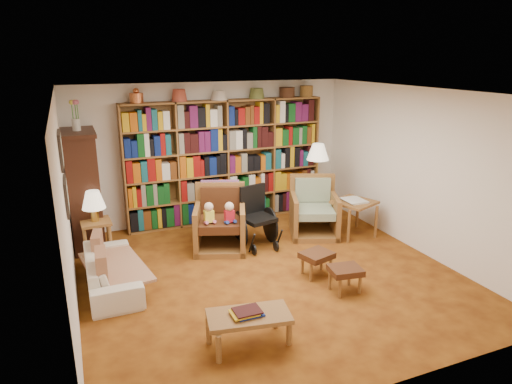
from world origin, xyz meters
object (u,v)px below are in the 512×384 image
floor_lamp (318,155)px  footstool_b (345,272)px  wheelchair (256,219)px  armchair_leather (218,222)px  armchair_sage (311,212)px  side_table_lamp (97,231)px  footstool_a (317,257)px  side_table_papers (354,206)px  sofa (112,270)px  coffee_table (249,318)px

floor_lamp → footstool_b: 2.70m
wheelchair → floor_lamp: 1.67m
armchair_leather → footstool_b: size_ratio=2.40×
armchair_sage → wheelchair: armchair_sage is taller
side_table_lamp → footstool_a: bearing=-32.5°
armchair_leather → wheelchair: armchair_leather is taller
side_table_papers → wheelchair: bearing=171.4°
sofa → wheelchair: bearing=-75.7°
wheelchair → armchair_leather: bearing=165.1°
side_table_lamp → wheelchair: wheelchair is taller
armchair_sage → footstool_b: 2.07m
floor_lamp → footstool_b: floor_lamp is taller
footstool_a → armchair_leather: bearing=122.0°
coffee_table → wheelchair: bearing=66.0°
coffee_table → side_table_papers: bearing=38.3°
armchair_sage → footstool_a: armchair_sage is taller
footstool_a → coffee_table: size_ratio=0.52×
floor_lamp → footstool_a: (-1.02, -1.81, -0.98)m
side_table_lamp → footstool_a: size_ratio=1.22×
floor_lamp → wheelchair: bearing=-161.2°
side_table_lamp → floor_lamp: bearing=0.9°
wheelchair → floor_lamp: bearing=18.8°
armchair_leather → side_table_papers: armchair_leather is taller
armchair_sage → floor_lamp: bearing=50.4°
side_table_lamp → armchair_leather: size_ratio=0.56×
floor_lamp → footstool_a: bearing=-119.3°
side_table_lamp → footstool_a: 3.26m
armchair_leather → armchair_sage: bearing=-1.8°
armchair_leather → floor_lamp: size_ratio=0.73×
armchair_sage → footstool_b: armchair_sage is taller
armchair_sage → footstool_b: bearing=-106.9°
armchair_leather → wheelchair: (0.59, -0.16, 0.03)m
wheelchair → footstool_b: (0.47, -1.88, -0.16)m
floor_lamp → side_table_papers: bearing=-66.3°
floor_lamp → footstool_a: size_ratio=3.01×
sofa → coffee_table: 2.22m
armchair_sage → side_table_papers: bearing=-30.4°
wheelchair → side_table_papers: bearing=-8.6°
armchair_leather → footstool_b: (1.06, -2.03, -0.13)m
sofa → armchair_sage: 3.43m
side_table_papers → armchair_leather: bearing=169.7°
floor_lamp → armchair_sage: bearing=-129.6°
sofa → coffee_table: (1.20, -1.86, 0.08)m
footstool_b → armchair_sage: bearing=73.1°
armchair_leather → footstool_a: armchair_leather is taller
sofa → side_table_lamp: (-0.10, 0.99, 0.21)m
side_table_lamp → floor_lamp: 3.85m
wheelchair → sofa: bearing=-165.8°
sofa → side_table_papers: side_table_papers is taller
floor_lamp → side_table_papers: floor_lamp is taller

